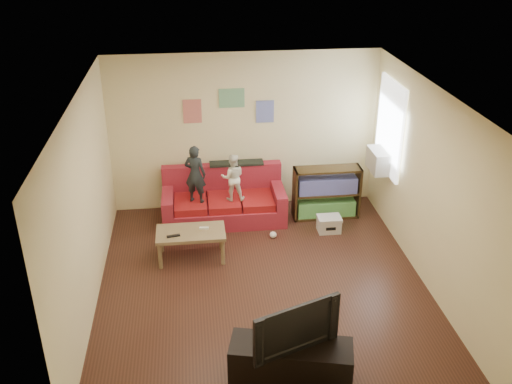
{
  "coord_description": "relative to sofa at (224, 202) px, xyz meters",
  "views": [
    {
      "loc": [
        -0.87,
        -6.52,
        4.66
      ],
      "look_at": [
        0.0,
        0.8,
        1.05
      ],
      "focal_mm": 40.0,
      "sensor_mm": 36.0,
      "label": 1
    }
  ],
  "objects": [
    {
      "name": "television",
      "position": [
        0.47,
        -3.85,
        0.49
      ],
      "size": [
        1.0,
        0.49,
        0.59
      ],
      "primitive_type": "imported",
      "rotation": [
        0.0,
        0.0,
        0.37
      ],
      "color": "black",
      "rests_on": "tv_stand"
    },
    {
      "name": "window",
      "position": [
        2.62,
        -0.36,
        1.34
      ],
      "size": [
        0.04,
        1.08,
        1.48
      ],
      "primitive_type": "cube",
      "color": "white",
      "rests_on": "room_shell"
    },
    {
      "name": "file_box",
      "position": [
        1.66,
        -0.66,
        -0.17
      ],
      "size": [
        0.38,
        0.29,
        0.26
      ],
      "color": "silver",
      "rests_on": "ground"
    },
    {
      "name": "child_b",
      "position": [
        0.15,
        -0.17,
        0.52
      ],
      "size": [
        0.4,
        0.31,
        0.79
      ],
      "primitive_type": "imported",
      "rotation": [
        0.0,
        0.0,
        3.11
      ],
      "color": "white",
      "rests_on": "sofa"
    },
    {
      "name": "ac_unit",
      "position": [
        2.5,
        -0.36,
        0.78
      ],
      "size": [
        0.28,
        0.55,
        0.35
      ],
      "primitive_type": "cube",
      "color": "#B7B2A3",
      "rests_on": "window"
    },
    {
      "name": "bookshelf",
      "position": [
        1.72,
        -0.15,
        0.1
      ],
      "size": [
        1.11,
        0.33,
        0.89
      ],
      "color": "#332310",
      "rests_on": "ground"
    },
    {
      "name": "artwork_left",
      "position": [
        -0.45,
        0.47,
        1.45
      ],
      "size": [
        0.3,
        0.01,
        0.4
      ],
      "primitive_type": "cube",
      "color": "#D87266",
      "rests_on": "room_shell"
    },
    {
      "name": "remote",
      "position": [
        -0.81,
        -1.32,
        0.17
      ],
      "size": [
        0.2,
        0.08,
        0.02
      ],
      "primitive_type": "cube",
      "rotation": [
        0.0,
        0.0,
        0.19
      ],
      "color": "black",
      "rests_on": "coffee_table"
    },
    {
      "name": "tv_stand",
      "position": [
        0.47,
        -3.85,
        -0.05
      ],
      "size": [
        1.39,
        0.74,
        0.5
      ],
      "primitive_type": "cube",
      "rotation": [
        0.0,
        0.0,
        -0.24
      ],
      "color": "black",
      "rests_on": "ground"
    },
    {
      "name": "sofa",
      "position": [
        0.0,
        0.0,
        0.0
      ],
      "size": [
        2.02,
        0.93,
        0.89
      ],
      "color": "#A22132",
      "rests_on": "ground"
    },
    {
      "name": "room_shell",
      "position": [
        0.4,
        -2.01,
        1.05
      ],
      "size": [
        4.52,
        5.02,
        2.72
      ],
      "color": "#422319",
      "rests_on": "ground"
    },
    {
      "name": "child_a",
      "position": [
        -0.45,
        -0.17,
        0.61
      ],
      "size": [
        0.41,
        0.35,
        0.97
      ],
      "primitive_type": "imported",
      "rotation": [
        0.0,
        0.0,
        2.76
      ],
      "color": "#1E2527",
      "rests_on": "sofa"
    },
    {
      "name": "tissue",
      "position": [
        0.73,
        -0.77,
        -0.24
      ],
      "size": [
        0.14,
        0.14,
        0.11
      ],
      "primitive_type": "sphere",
      "rotation": [
        0.0,
        0.0,
        -0.34
      ],
      "color": "white",
      "rests_on": "ground"
    },
    {
      "name": "coffee_table",
      "position": [
        -0.56,
        -1.2,
        0.09
      ],
      "size": [
        1.01,
        0.56,
        0.46
      ],
      "color": "olive",
      "rests_on": "ground"
    },
    {
      "name": "artwork_right",
      "position": [
        0.75,
        0.47,
        1.4
      ],
      "size": [
        0.3,
        0.01,
        0.38
      ],
      "primitive_type": "cube",
      "color": "#727FCC",
      "rests_on": "room_shell"
    },
    {
      "name": "game_controller",
      "position": [
        -0.36,
        -1.15,
        0.17
      ],
      "size": [
        0.14,
        0.05,
        0.03
      ],
      "primitive_type": "cube",
      "rotation": [
        0.0,
        0.0,
        -0.1
      ],
      "color": "white",
      "rests_on": "coffee_table"
    },
    {
      "name": "artwork_center",
      "position": [
        0.2,
        0.47,
        1.65
      ],
      "size": [
        0.42,
        0.01,
        0.32
      ],
      "primitive_type": "cube",
      "color": "#72B27F",
      "rests_on": "room_shell"
    }
  ]
}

